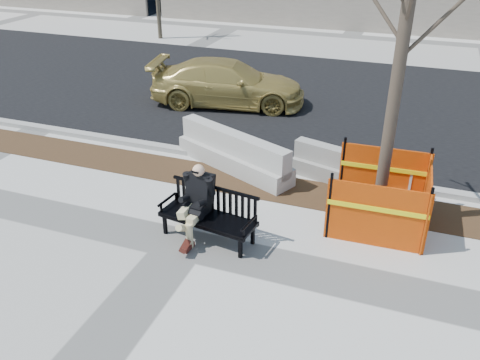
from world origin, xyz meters
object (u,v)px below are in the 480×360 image
object	(u,v)px
seated_man	(198,233)
jersey_barrier_right	(349,185)
bench	(209,238)
tree_fence	(376,222)
jersey_barrier_left	(234,168)
sedan	(228,104)

from	to	relation	value
seated_man	jersey_barrier_right	bearing A→B (deg)	58.92
bench	tree_fence	distance (m)	3.29
tree_fence	jersey_barrier_left	bearing A→B (deg)	160.73
seated_man	jersey_barrier_left	xyz separation A→B (m)	(-0.34, 2.77, 0.00)
seated_man	jersey_barrier_left	distance (m)	2.79
tree_fence	jersey_barrier_left	distance (m)	3.63
jersey_barrier_left	sedan	bearing A→B (deg)	137.31
tree_fence	sedan	world-z (taller)	tree_fence
seated_man	jersey_barrier_left	bearing A→B (deg)	104.89
sedan	jersey_barrier_right	distance (m)	6.01
bench	jersey_barrier_left	size ratio (longest dim) A/B	0.57
seated_man	tree_fence	world-z (taller)	tree_fence
bench	sedan	bearing A→B (deg)	116.53
tree_fence	jersey_barrier_right	distance (m)	1.52
bench	tree_fence	size ratio (longest dim) A/B	0.28
tree_fence	jersey_barrier_left	world-z (taller)	tree_fence
seated_man	tree_fence	distance (m)	3.46
bench	jersey_barrier_right	xyz separation A→B (m)	(2.10, 2.99, 0.00)
bench	seated_man	size ratio (longest dim) A/B	1.31
bench	sedan	size ratio (longest dim) A/B	0.39
bench	jersey_barrier_left	world-z (taller)	bench
sedan	jersey_barrier_right	bearing A→B (deg)	-143.29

